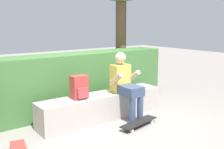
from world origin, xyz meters
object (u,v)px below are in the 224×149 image
at_px(bench_main, 102,106).
at_px(backpack_on_bench, 79,88).
at_px(skateboard_near_person, 139,122).
at_px(person_skater, 125,83).

relative_size(bench_main, backpack_on_bench, 6.16).
relative_size(skateboard_near_person, backpack_on_bench, 2.06).
bearing_deg(backpack_on_bench, person_skater, -13.85).
height_order(person_skater, backpack_on_bench, person_skater).
height_order(skateboard_near_person, backpack_on_bench, backpack_on_bench).
xyz_separation_m(bench_main, person_skater, (0.37, -0.22, 0.43)).
distance_m(person_skater, skateboard_near_person, 0.77).
distance_m(person_skater, backpack_on_bench, 0.87).
bearing_deg(backpack_on_bench, skateboard_near_person, -42.24).
bearing_deg(person_skater, backpack_on_bench, 166.15).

